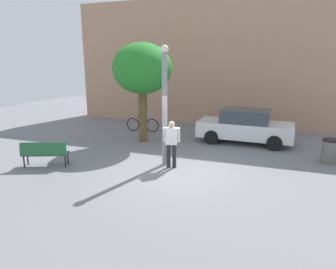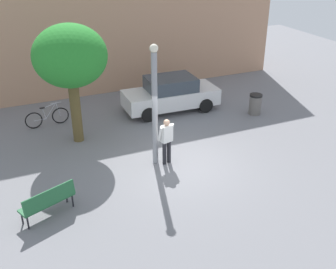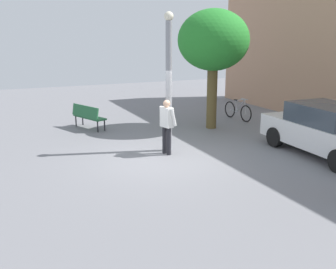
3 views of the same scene
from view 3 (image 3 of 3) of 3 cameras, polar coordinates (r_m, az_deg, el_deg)
The scene contains 7 objects.
ground_plane at distance 11.44m, azimuth -0.66°, elevation -3.56°, with size 36.00×36.00×0.00m, color slate.
lamppost at distance 11.81m, azimuth 0.11°, elevation 8.16°, with size 0.28×0.28×4.20m.
person_by_lamppost at distance 11.64m, azimuth -0.18°, elevation 1.68°, with size 0.63×0.40×1.67m.
park_bench at distance 15.26m, azimuth -11.72°, elevation 2.83°, with size 1.66×1.04×0.92m.
plaza_tree at distance 14.89m, azimuth 6.69°, elevation 13.46°, with size 2.67×2.67×4.49m.
bicycle_silver at distance 16.90m, azimuth 10.23°, elevation 3.45°, with size 1.81×0.17×0.97m.
parked_car_white at distance 12.49m, azimuth 22.26°, elevation 0.58°, with size 4.25×1.93×1.55m.
Camera 3 is at (9.97, -4.36, 3.53)m, focal length 41.45 mm.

